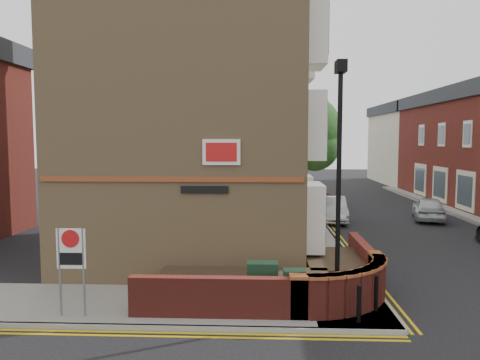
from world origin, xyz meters
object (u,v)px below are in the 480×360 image
Objects in this scene: utility_cabinet_large at (263,285)px; silver_car_near at (333,209)px; lamppost at (339,185)px; zone_sign at (71,256)px.

silver_car_near is (3.90, 13.75, -0.06)m from utility_cabinet_large.
silver_car_near is (2.00, 13.85, -2.69)m from lamppost.
lamppost reaches higher than silver_car_near.
utility_cabinet_large is 4.86m from zone_sign.
zone_sign is 16.93m from silver_car_near.
zone_sign is 0.55× the size of silver_car_near.
lamppost reaches higher than zone_sign.
lamppost reaches higher than utility_cabinet_large.
zone_sign is at bearing -170.31° from utility_cabinet_large.
lamppost is 5.25× the size of utility_cabinet_large.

